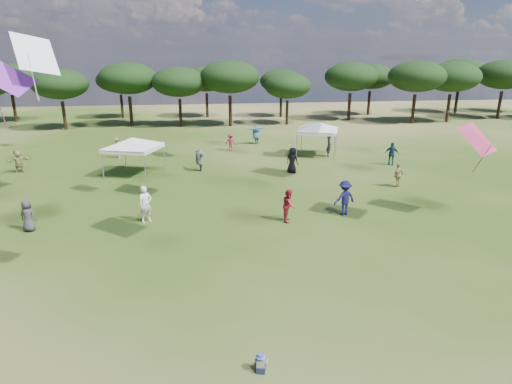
% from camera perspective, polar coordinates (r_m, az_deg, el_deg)
% --- Properties ---
extents(tree_line, '(108.78, 17.63, 7.77)m').
position_cam_1_polar(tree_line, '(54.38, -4.77, 14.91)').
color(tree_line, black).
rests_on(tree_line, ground).
extents(tent_left, '(6.15, 6.15, 2.92)m').
position_cam_1_polar(tent_left, '(30.54, -16.14, 6.76)').
color(tent_left, gray).
rests_on(tent_left, ground).
extents(tent_right, '(5.91, 5.91, 3.10)m').
position_cam_1_polar(tent_right, '(35.58, 8.25, 9.00)').
color(tent_right, gray).
rests_on(tent_right, ground).
extents(toddler, '(0.40, 0.43, 0.55)m').
position_cam_1_polar(toddler, '(11.95, 0.66, -21.86)').
color(toddler, '#161C32').
rests_on(toddler, ground).
extents(festival_crowd, '(28.55, 21.16, 1.91)m').
position_cam_1_polar(festival_crowd, '(30.69, -5.89, 4.31)').
color(festival_crowd, '#9A8F54').
rests_on(festival_crowd, ground).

